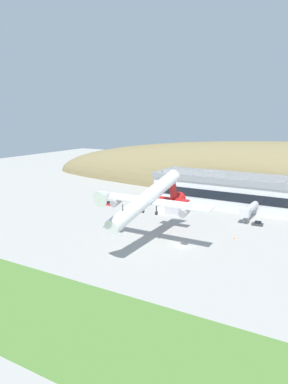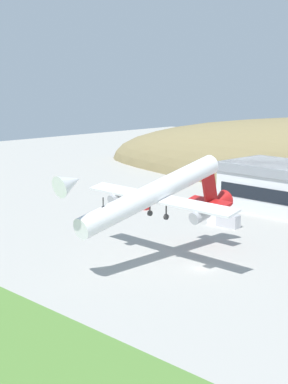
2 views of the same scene
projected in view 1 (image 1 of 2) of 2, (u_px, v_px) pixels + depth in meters
ground_plane at (181, 246)px, 107.63m from camera, size 440.03×440.03×0.00m
grass_strip_foreground at (73, 322)px, 68.51m from camera, size 396.02×26.74×0.08m
terminal_building at (264, 192)px, 147.17m from camera, size 89.88×20.66×12.68m
jetway_0 at (249, 209)px, 132.79m from camera, size 3.38×15.37×5.43m
cargo_airplane at (148, 199)px, 106.36m from camera, size 37.66×44.98×14.08m
service_car_0 at (108, 204)px, 155.00m from camera, size 4.35×1.78×1.65m
service_car_1 at (258, 224)px, 127.03m from camera, size 3.87×2.15×1.50m
box_truck at (170, 210)px, 141.34m from camera, size 8.52×2.87×3.19m
traffic_cone_0 at (234, 238)px, 113.67m from camera, size 0.52×0.52×0.58m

